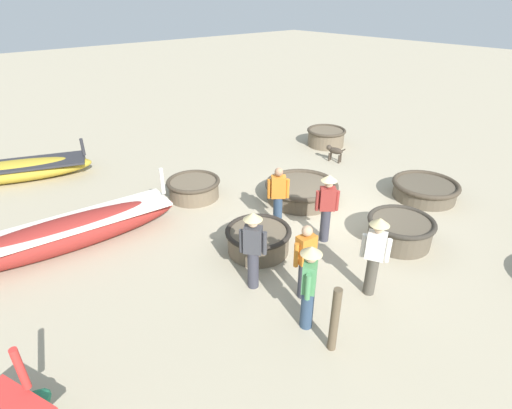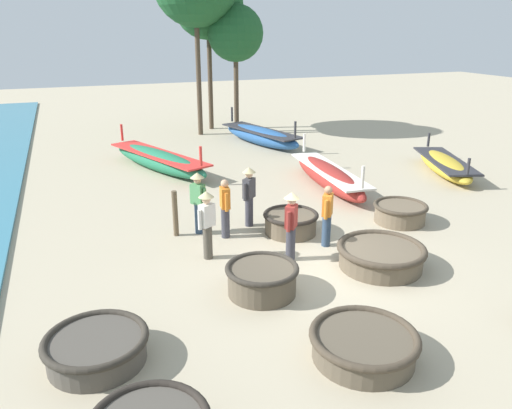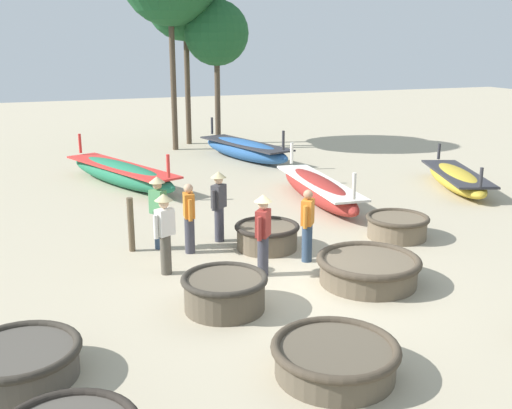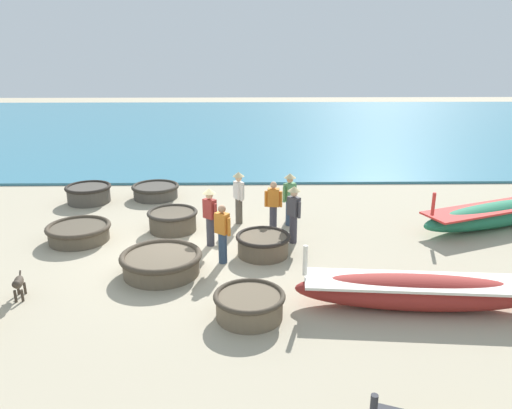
% 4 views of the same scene
% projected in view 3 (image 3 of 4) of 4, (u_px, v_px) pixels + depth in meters
% --- Properties ---
extents(ground_plane, '(80.00, 80.00, 0.00)m').
position_uv_depth(ground_plane, '(305.00, 284.00, 11.58)').
color(ground_plane, tan).
extents(coracle_tilted, '(1.82, 1.82, 0.48)m').
position_uv_depth(coracle_tilted, '(335.00, 357.00, 8.36)').
color(coracle_tilted, brown).
rests_on(coracle_tilted, ground).
extents(coracle_upturned, '(1.52, 1.52, 0.62)m').
position_uv_depth(coracle_upturned, '(225.00, 291.00, 10.40)').
color(coracle_upturned, brown).
rests_on(coracle_upturned, ground).
extents(coracle_front_right, '(1.47, 1.47, 0.57)m').
position_uv_depth(coracle_front_right, '(267.00, 235.00, 13.47)').
color(coracle_front_right, brown).
rests_on(coracle_front_right, ground).
extents(coracle_nearest, '(1.72, 1.72, 0.49)m').
position_uv_depth(coracle_nearest, '(19.00, 361.00, 8.27)').
color(coracle_nearest, '#4C473F').
rests_on(coracle_nearest, ground).
extents(coracle_far_left, '(1.50, 1.50, 0.54)m').
position_uv_depth(coracle_far_left, '(397.00, 226.00, 14.24)').
color(coracle_far_left, brown).
rests_on(coracle_far_left, ground).
extents(coracle_weathered, '(2.02, 2.02, 0.54)m').
position_uv_depth(coracle_weathered, '(368.00, 268.00, 11.56)').
color(coracle_weathered, brown).
rests_on(coracle_weathered, ground).
extents(long_boat_white_hull, '(2.49, 5.34, 1.43)m').
position_uv_depth(long_boat_white_hull, '(245.00, 149.00, 23.61)').
color(long_boat_white_hull, '#285693').
rests_on(long_boat_white_hull, ground).
extents(long_boat_red_hull, '(1.41, 5.22, 1.38)m').
position_uv_depth(long_boat_red_hull, '(318.00, 189.00, 17.30)').
color(long_boat_red_hull, maroon).
rests_on(long_boat_red_hull, ground).
extents(long_boat_ochre_hull, '(3.15, 5.85, 1.38)m').
position_uv_depth(long_boat_ochre_hull, '(121.00, 173.00, 19.40)').
color(long_boat_ochre_hull, '#237551').
rests_on(long_boat_ochre_hull, ground).
extents(long_boat_green_hull, '(2.66, 4.55, 1.11)m').
position_uv_depth(long_boat_green_hull, '(456.00, 179.00, 18.97)').
color(long_boat_green_hull, gold).
rests_on(long_boat_green_hull, ground).
extents(fisherman_hauling, '(0.26, 0.53, 1.57)m').
position_uv_depth(fisherman_hauling, '(189.00, 216.00, 13.07)').
color(fisherman_hauling, '#383842').
rests_on(fisherman_hauling, ground).
extents(fisherman_crouching, '(0.39, 0.42, 1.67)m').
position_uv_depth(fisherman_crouching, '(263.00, 230.00, 11.76)').
color(fisherman_crouching, '#383842').
rests_on(fisherman_crouching, ground).
extents(fisherman_standing_left, '(0.38, 0.43, 1.57)m').
position_uv_depth(fisherman_standing_left, '(307.00, 224.00, 12.55)').
color(fisherman_standing_left, '#2D425B').
rests_on(fisherman_standing_left, ground).
extents(fisherman_with_hat, '(0.43, 0.39, 1.67)m').
position_uv_depth(fisherman_with_hat, '(219.00, 202.00, 13.80)').
color(fisherman_with_hat, '#383842').
rests_on(fisherman_with_hat, ground).
extents(fisherman_standing_right, '(0.48, 0.36, 1.67)m').
position_uv_depth(fisherman_standing_right, '(165.00, 228.00, 11.84)').
color(fisherman_standing_right, '#4C473D').
rests_on(fisherman_standing_right, ground).
extents(fisherman_by_coracle, '(0.38, 0.44, 1.67)m').
position_uv_depth(fisherman_by_coracle, '(158.00, 208.00, 13.32)').
color(fisherman_by_coracle, '#2D425B').
rests_on(fisherman_by_coracle, ground).
extents(mooring_post_shoreline, '(0.14, 0.14, 1.23)m').
position_uv_depth(mooring_post_shoreline, '(131.00, 225.00, 13.24)').
color(mooring_post_shoreline, brown).
rests_on(mooring_post_shoreline, ground).
extents(tree_rightmost, '(3.53, 3.53, 8.05)m').
position_uv_depth(tree_rightmost, '(185.00, 0.00, 25.72)').
color(tree_rightmost, '#4C3D2D').
rests_on(tree_rightmost, ground).
extents(tree_center, '(2.74, 2.74, 6.24)m').
position_uv_depth(tree_center, '(216.00, 34.00, 25.25)').
color(tree_center, '#4C3D2D').
rests_on(tree_center, ground).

